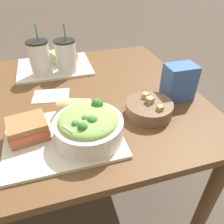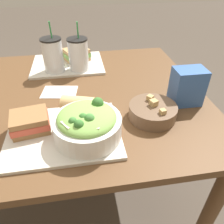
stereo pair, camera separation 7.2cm
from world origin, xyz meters
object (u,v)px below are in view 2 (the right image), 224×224
at_px(sandwich_far, 77,54).
at_px(napkin_folded, 60,92).
at_px(soup_bowl, 153,111).
at_px(drink_cup_red, 78,55).
at_px(salad_bowl, 87,124).
at_px(baguette_near, 79,104).
at_px(drink_cup_dark, 53,56).
at_px(sandwich_near, 30,122).
at_px(chip_bag, 187,87).

xyz_separation_m(sandwich_far, napkin_folded, (-0.09, -0.33, -0.04)).
distance_m(soup_bowl, drink_cup_red, 0.52).
height_order(sandwich_far, napkin_folded, sandwich_far).
bearing_deg(salad_bowl, sandwich_far, 91.37).
relative_size(baguette_near, napkin_folded, 0.82).
xyz_separation_m(drink_cup_dark, drink_cup_red, (0.12, -0.00, -0.00)).
distance_m(sandwich_near, chip_bag, 0.61).
distance_m(soup_bowl, drink_cup_dark, 0.59).
distance_m(drink_cup_dark, chip_bag, 0.66).
height_order(soup_bowl, drink_cup_dark, drink_cup_dark).
bearing_deg(soup_bowl, sandwich_near, -178.26).
height_order(soup_bowl, sandwich_near, same).
height_order(baguette_near, sandwich_far, same).
bearing_deg(drink_cup_red, sandwich_far, 94.41).
height_order(soup_bowl, sandwich_far, same).
bearing_deg(soup_bowl, baguette_near, 165.98).
xyz_separation_m(sandwich_near, drink_cup_dark, (0.06, 0.46, 0.05)).
relative_size(baguette_near, drink_cup_dark, 0.56).
xyz_separation_m(baguette_near, chip_bag, (0.44, 0.01, 0.03)).
bearing_deg(sandwich_near, salad_bowl, -28.17).
bearing_deg(drink_cup_red, sandwich_near, -112.06).
distance_m(baguette_near, drink_cup_red, 0.38).
bearing_deg(salad_bowl, drink_cup_dark, 104.01).
distance_m(sandwich_near, napkin_folded, 0.27).
relative_size(soup_bowl, baguette_near, 1.30).
distance_m(sandwich_far, drink_cup_red, 0.13).
xyz_separation_m(baguette_near, napkin_folded, (-0.08, 0.18, -0.04)).
height_order(salad_bowl, soup_bowl, salad_bowl).
relative_size(baguette_near, sandwich_far, 0.85).
xyz_separation_m(soup_bowl, drink_cup_red, (-0.25, 0.45, 0.06)).
bearing_deg(sandwich_near, napkin_folded, 62.34).
bearing_deg(soup_bowl, sandwich_far, 114.87).
distance_m(sandwich_near, sandwich_far, 0.61).
bearing_deg(drink_cup_dark, sandwich_near, -97.56).
height_order(baguette_near, drink_cup_dark, drink_cup_dark).
height_order(sandwich_far, drink_cup_dark, drink_cup_dark).
bearing_deg(baguette_near, sandwich_near, 133.71).
xyz_separation_m(salad_bowl, chip_bag, (0.41, 0.16, 0.01)).
height_order(salad_bowl, baguette_near, salad_bowl).
bearing_deg(sandwich_near, baguette_near, 16.56).
height_order(drink_cup_dark, drink_cup_red, drink_cup_dark).
bearing_deg(baguette_near, salad_bowl, -153.09).
height_order(salad_bowl, napkin_folded, salad_bowl).
relative_size(salad_bowl, chip_bag, 1.48).
bearing_deg(sandwich_near, chip_bag, -0.73).
distance_m(baguette_near, chip_bag, 0.44).
relative_size(sandwich_near, drink_cup_red, 0.59).
relative_size(drink_cup_dark, chip_bag, 1.64).
bearing_deg(sandwich_far, drink_cup_dark, -156.16).
bearing_deg(drink_cup_dark, napkin_folded, -83.07).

